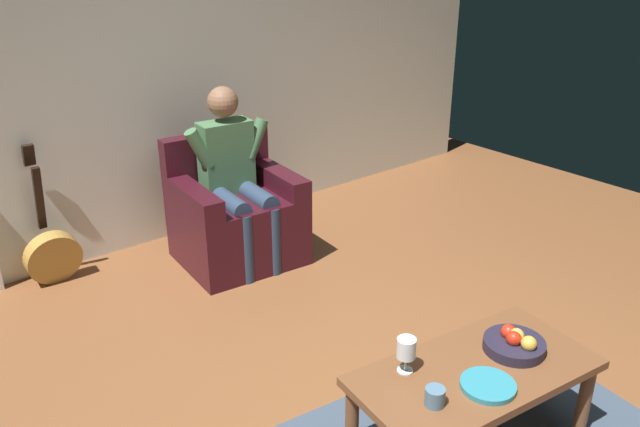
# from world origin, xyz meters

# --- Properties ---
(wall_back) EXTENTS (6.79, 0.06, 2.52)m
(wall_back) POSITION_xyz_m (0.00, -2.78, 1.26)
(wall_back) COLOR silver
(wall_back) RESTS_ON ground
(armchair) EXTENTS (0.85, 0.78, 0.87)m
(armchair) POSITION_xyz_m (-0.34, -2.10, 0.32)
(armchair) COLOR #370F19
(armchair) RESTS_ON ground
(person_seated) EXTENTS (0.62, 0.61, 1.23)m
(person_seated) POSITION_xyz_m (-0.33, -2.07, 0.66)
(person_seated) COLOR #436E46
(person_seated) RESTS_ON ground
(coffee_table) EXTENTS (1.14, 0.68, 0.43)m
(coffee_table) POSITION_xyz_m (-0.14, 0.15, 0.37)
(coffee_table) COLOR brown
(coffee_table) RESTS_ON ground
(guitar) EXTENTS (0.36, 0.24, 0.94)m
(guitar) POSITION_xyz_m (0.80, -2.57, 0.21)
(guitar) COLOR #B2843A
(guitar) RESTS_ON ground
(wine_glass_near) EXTENTS (0.08, 0.08, 0.16)m
(wine_glass_near) POSITION_xyz_m (0.11, -0.03, 0.53)
(wine_glass_near) COLOR silver
(wine_glass_near) RESTS_ON coffee_table
(fruit_bowl) EXTENTS (0.28, 0.28, 0.11)m
(fruit_bowl) POSITION_xyz_m (-0.38, 0.18, 0.46)
(fruit_bowl) COLOR #221E2F
(fruit_bowl) RESTS_ON coffee_table
(decorative_dish) EXTENTS (0.23, 0.23, 0.02)m
(decorative_dish) POSITION_xyz_m (-0.08, 0.26, 0.44)
(decorative_dish) COLOR teal
(decorative_dish) RESTS_ON coffee_table
(candle_jar) EXTENTS (0.08, 0.08, 0.08)m
(candle_jar) POSITION_xyz_m (0.17, 0.19, 0.47)
(candle_jar) COLOR slate
(candle_jar) RESTS_ON coffee_table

